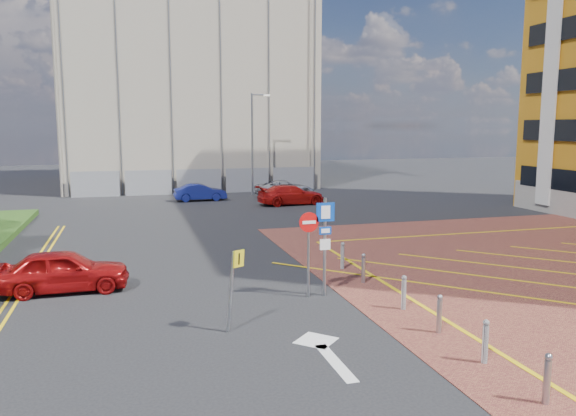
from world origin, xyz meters
name	(u,v)px	position (x,y,z in m)	size (l,w,h in m)	color
ground	(320,306)	(0.00, 0.00, 0.00)	(140.00, 140.00, 0.00)	black
lamp_back	(253,140)	(4.08, 28.00, 4.36)	(1.53, 0.16, 8.00)	#9EA0A8
sign_cluster	(319,237)	(0.30, 0.98, 1.95)	(1.17, 0.12, 3.20)	#9EA0A8
warning_sign	(234,280)	(-2.90, -1.40, 1.43)	(0.54, 0.37, 2.24)	#9EA0A8
bollard_row	(415,301)	(2.30, -1.67, 0.47)	(0.14, 11.14, 0.90)	#9EA0A8
construction_building	(184,67)	(0.00, 40.00, 11.00)	(21.20, 19.20, 22.00)	#A29685
construction_fence	(211,181)	(1.00, 30.00, 1.00)	(21.60, 0.06, 2.00)	gray
car_red_left	(64,271)	(-7.67, 3.81, 0.71)	(1.67, 4.16, 1.42)	#990D0D
car_blue_back	(200,192)	(-0.47, 25.58, 0.62)	(1.32, 3.79, 1.25)	navy
car_red_back	(291,195)	(5.41, 21.77, 0.69)	(1.94, 4.76, 1.38)	#B2120F
car_silver_back	(285,189)	(6.16, 26.15, 0.64)	(2.13, 4.61, 1.28)	#ADADB5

